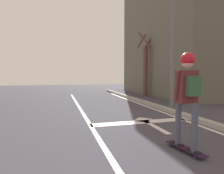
# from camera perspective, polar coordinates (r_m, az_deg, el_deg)

# --- Properties ---
(lane_line_center) EXTENTS (0.12, 20.00, 0.01)m
(lane_line_center) POSITION_cam_1_polar(r_m,az_deg,el_deg) (4.38, -3.63, -15.48)
(lane_line_center) COLOR silver
(lane_line_center) RESTS_ON ground
(lane_line_curbside) EXTENTS (0.12, 20.00, 0.01)m
(lane_line_curbside) POSITION_cam_1_polar(r_m,az_deg,el_deg) (5.74, 27.44, -11.24)
(lane_line_curbside) COLOR silver
(lane_line_curbside) RESTS_ON ground
(stop_bar) EXTENTS (3.12, 0.40, 0.01)m
(stop_bar) POSITION_cam_1_polar(r_m,az_deg,el_deg) (6.04, 8.64, -10.13)
(stop_bar) COLOR silver
(stop_bar) RESTS_ON ground
(lane_arrow_stem) EXTENTS (0.16, 1.40, 0.01)m
(lane_arrow_stem) POSITION_cam_1_polar(r_m,az_deg,el_deg) (5.58, 12.69, -11.34)
(lane_arrow_stem) COLOR silver
(lane_arrow_stem) RESTS_ON ground
(lane_arrow_head) EXTENTS (0.71, 0.71, 0.01)m
(lane_arrow_head) POSITION_cam_1_polar(r_m,az_deg,el_deg) (6.32, 9.02, -9.51)
(lane_arrow_head) COLOR silver
(lane_arrow_head) RESTS_ON ground
(curb_strip) EXTENTS (0.24, 24.00, 0.14)m
(curb_strip) POSITION_cam_1_polar(r_m,az_deg,el_deg) (5.89, 29.28, -10.25)
(curb_strip) COLOR gray
(curb_strip) RESTS_ON ground
(skateboard) EXTENTS (0.32, 0.90, 0.08)m
(skateboard) POSITION_cam_1_polar(r_m,az_deg,el_deg) (4.03, 20.82, -16.59)
(skateboard) COLOR #28122E
(skateboard) RESTS_ON ground
(skater) EXTENTS (0.48, 0.65, 1.77)m
(skater) POSITION_cam_1_polar(r_m,az_deg,el_deg) (3.78, 21.38, -0.03)
(skater) COLOR #46485D
(skater) RESTS_ON skateboard
(roadside_tree) EXTENTS (1.10, 1.15, 4.23)m
(roadside_tree) POSITION_cam_1_polar(r_m,az_deg,el_deg) (13.18, 9.76, 5.55)
(roadside_tree) COLOR brown
(roadside_tree) RESTS_ON ground
(building_block) EXTENTS (10.63, 9.72, 8.65)m
(building_block) POSITION_cam_1_polar(r_m,az_deg,el_deg) (17.10, 26.98, 13.00)
(building_block) COLOR #5E5D4D
(building_block) RESTS_ON ground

